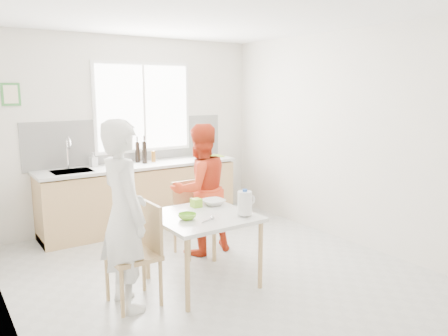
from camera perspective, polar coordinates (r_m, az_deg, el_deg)
The scene contains 21 objects.
ground at distance 4.88m, azimuth -1.07°, elevation -13.49°, with size 4.50×4.50×0.00m, color #B7B7B2.
room_shell at distance 4.47m, azimuth -1.14°, elevation 6.17°, with size 4.50×4.50×4.50m.
window at distance 6.53m, azimuth -10.46°, elevation 7.79°, with size 1.50×0.06×1.30m.
backsplash at distance 6.50m, azimuth -11.99°, elevation 3.52°, with size 3.00×0.02×0.65m, color white.
picture_frame at distance 6.04m, azimuth -26.09°, elevation 8.63°, with size 0.22×0.03×0.28m.
kitchen_counter at distance 6.38m, azimuth -10.76°, elevation -3.94°, with size 2.84×0.64×1.37m.
dining_table at distance 4.41m, azimuth -2.86°, elevation -7.04°, with size 0.95×0.95×0.73m.
chair_left at distance 4.16m, azimuth -10.95°, elevation -10.33°, with size 0.44×0.44×0.94m.
chair_far at distance 5.30m, azimuth -4.29°, elevation -6.01°, with size 0.41×0.41×0.87m.
person_white at distance 4.00m, azimuth -12.93°, elevation -6.05°, with size 0.63×0.41×1.72m, color white.
person_red at distance 5.23m, azimuth -3.14°, elevation -2.79°, with size 0.76×0.59×1.57m, color red.
bowl_green at distance 4.24m, azimuth -4.83°, elevation -6.32°, with size 0.18×0.18×0.06m, color #75C32D.
bowl_white at distance 4.74m, azimuth -1.38°, elevation -4.48°, with size 0.24×0.24×0.06m, color white.
milk_jug at distance 4.31m, azimuth 2.77°, elevation -4.53°, with size 0.20×0.14×0.25m.
green_box at distance 4.66m, azimuth -3.65°, elevation -4.57°, with size 0.10×0.10×0.09m, color #8BD030.
spoon at distance 4.17m, azimuth -2.21°, elevation -6.85°, with size 0.01×0.01×0.16m, color #A5A5AA.
cutting_board at distance 6.85m, azimuth -1.66°, elevation 1.55°, with size 0.35×0.25×0.01m, color #9ACB2E.
wine_bottle_a at distance 6.31m, azimuth -10.35°, elevation 2.05°, with size 0.07×0.07×0.32m, color black.
wine_bottle_b at distance 6.41m, azimuth -11.23°, elevation 2.06°, with size 0.07×0.07×0.30m, color black.
jar_amber at distance 6.41m, azimuth -9.20°, elevation 1.49°, with size 0.06×0.06×0.16m, color brown.
soap_bottle at distance 6.21m, azimuth -16.71°, elevation 1.08°, with size 0.09×0.09×0.20m, color #999999.
Camera 1 is at (-2.43, -3.74, 1.97)m, focal length 35.00 mm.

